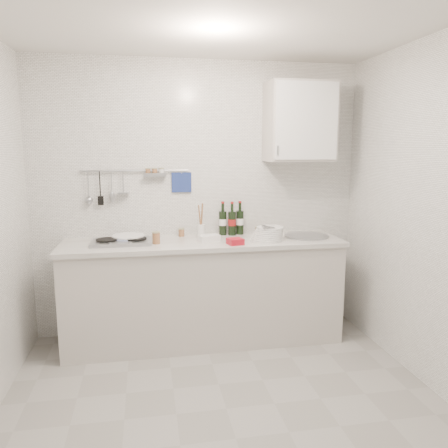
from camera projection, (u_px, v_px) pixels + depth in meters
name	position (u px, v px, depth m)	size (l,w,h in m)	color
floor	(226.00, 409.00, 2.91)	(3.00, 3.00, 0.00)	gray
ceiling	(227.00, 9.00, 2.49)	(3.00, 3.00, 0.00)	silver
back_wall	(199.00, 199.00, 4.06)	(3.00, 0.02, 2.50)	silver
wall_right	(443.00, 218.00, 2.96)	(0.02, 2.80, 2.50)	silver
counter	(205.00, 293.00, 3.91)	(2.44, 0.64, 0.96)	#B3ACA6
wall_rail	(133.00, 181.00, 3.89)	(0.98, 0.09, 0.34)	#93969B
wall_cabinet	(300.00, 122.00, 3.92)	(0.60, 0.38, 0.70)	#B3ACA6
plate_stack_hob	(127.00, 238.00, 3.78)	(0.31, 0.31, 0.05)	#536ABD
plate_stack_sink	(268.00, 234.00, 3.82)	(0.30, 0.29, 0.13)	white
wine_bottles	(232.00, 218.00, 4.05)	(0.24, 0.11, 0.31)	black
butter_dish	(209.00, 238.00, 3.78)	(0.18, 0.09, 0.05)	white
strawberry_punnet	(235.00, 241.00, 3.66)	(0.12, 0.12, 0.05)	red
utensil_crock	(201.00, 229.00, 3.97)	(0.07, 0.07, 0.31)	white
jar_a	(181.00, 232.00, 4.00)	(0.06, 0.06, 0.08)	brown
jar_b	(258.00, 230.00, 4.09)	(0.06, 0.06, 0.07)	brown
jar_c	(266.00, 231.00, 4.04)	(0.06, 0.06, 0.08)	brown
jar_d	(156.00, 238.00, 3.68)	(0.07, 0.07, 0.10)	brown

